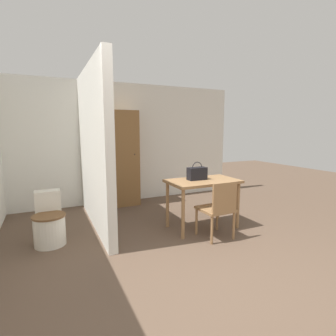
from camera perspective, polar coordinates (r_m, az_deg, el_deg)
ground_plane at (r=2.84m, az=11.08°, el=-24.79°), size 16.00×16.00×0.00m
wall_back at (r=5.69m, az=-10.51°, el=5.30°), size 5.32×0.12×2.50m
partition_wall at (r=4.31m, az=-15.93°, el=4.14°), size 0.12×2.37×2.50m
dining_table at (r=4.13m, az=7.59°, el=-3.95°), size 1.10×0.64×0.77m
wooden_chair at (r=3.80m, az=10.89°, el=-8.41°), size 0.45×0.45×0.84m
toilet at (r=3.98m, az=-24.44°, el=-10.95°), size 0.43×0.58×0.69m
handbag at (r=4.10m, az=6.33°, el=-1.15°), size 0.30×0.15×0.28m
wooden_cabinet at (r=5.43m, az=-9.42°, el=2.08°), size 0.51×0.47×1.91m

